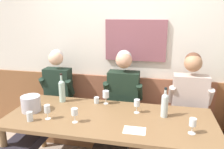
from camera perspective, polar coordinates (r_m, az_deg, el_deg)
name	(u,v)px	position (r m, az deg, el deg)	size (l,w,h in m)	color
room_wall_back	(124,43)	(3.10, 3.22, 8.03)	(6.80, 0.12, 2.80)	silver
wood_wainscot_panel	(123,107)	(3.31, 2.79, -8.40)	(6.80, 0.03, 0.93)	brown
wall_bench	(120,125)	(3.20, 2.11, -12.88)	(2.50, 0.42, 0.94)	brown
dining_table	(109,123)	(2.42, -0.73, -12.47)	(2.20, 0.89, 0.74)	brown
person_left_seat	(47,107)	(3.00, -16.57, -8.06)	(0.47, 1.30, 1.33)	#362639
person_right_seat	(119,112)	(2.71, 1.77, -9.56)	(0.51, 1.30, 1.35)	#332E3A
person_center_left_seat	(192,119)	(2.70, 20.03, -10.80)	(0.53, 1.30, 1.35)	#363738
ice_bucket	(31,104)	(2.64, -20.24, -7.07)	(0.21, 0.21, 0.18)	#B8B7C3
wine_bottle_clear_water	(165,104)	(2.40, 13.47, -7.52)	(0.07, 0.07, 0.32)	silver
wine_bottle_amber_mid	(62,90)	(2.79, -12.82, -3.95)	(0.08, 0.08, 0.36)	#ABCEC3
wine_glass_center_rear	(47,110)	(2.39, -16.42, -8.70)	(0.06, 0.06, 0.16)	silver
wine_glass_by_bottle	(106,95)	(2.66, -1.61, -5.27)	(0.08, 0.08, 0.17)	silver
wine_glass_mid_right	(193,123)	(2.17, 20.16, -11.73)	(0.07, 0.07, 0.15)	silver
wine_glass_near_bucket	(75,112)	(2.26, -9.67, -9.66)	(0.07, 0.07, 0.15)	silver
wine_glass_right_end	(137,104)	(2.44, 6.44, -7.48)	(0.06, 0.06, 0.16)	silver
water_tumbler_right	(30,116)	(2.43, -20.50, -10.13)	(0.06, 0.06, 0.10)	silver
water_tumbler_center	(97,100)	(2.71, -4.03, -6.63)	(0.06, 0.06, 0.08)	silver
tasting_sheet_left_guest	(134,130)	(2.15, 5.84, -14.19)	(0.21, 0.15, 0.00)	white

